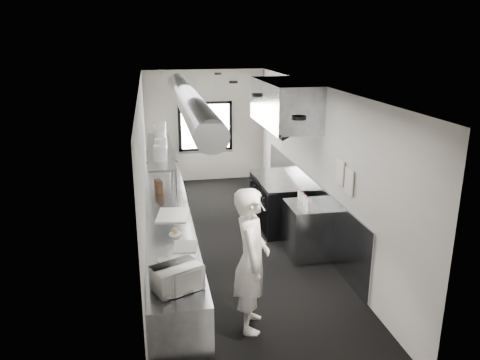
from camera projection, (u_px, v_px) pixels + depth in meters
name	position (u px, v px, depth m)	size (l,w,h in m)	color
floor	(233.00, 243.00, 8.59)	(3.00, 8.00, 0.01)	black
ceiling	(232.00, 86.00, 7.77)	(3.00, 8.00, 0.01)	beige
wall_back	(205.00, 126.00, 11.94)	(3.00, 0.02, 2.80)	#AFACA6
wall_front	(305.00, 282.00, 4.43)	(3.00, 0.02, 2.80)	#AFACA6
wall_left	(144.00, 173.00, 7.92)	(0.02, 8.00, 2.80)	#AFACA6
wall_right	(315.00, 164.00, 8.45)	(0.02, 8.00, 2.80)	#AFACA6
wall_cladding	(307.00, 203.00, 8.98)	(0.03, 5.50, 1.10)	gray
hvac_duct	(188.00, 99.00, 8.10)	(0.40, 0.40, 6.40)	#919499
service_window	(205.00, 126.00, 11.91)	(1.36, 0.05, 1.25)	white
exhaust_hood	(284.00, 104.00, 8.74)	(0.81, 2.20, 0.88)	gray
prep_counter	(169.00, 235.00, 7.79)	(0.70, 6.00, 0.90)	gray
pass_shelf	(161.00, 150.00, 8.87)	(0.45, 3.00, 0.68)	gray
range	(279.00, 202.00, 9.30)	(0.88, 1.60, 0.94)	black
bottle_station	(307.00, 230.00, 8.01)	(0.65, 0.80, 0.90)	gray
far_work_table	(162.00, 173.00, 11.26)	(0.70, 1.20, 0.90)	gray
notice_sheet_a	(340.00, 172.00, 7.26)	(0.02, 0.28, 0.38)	silver
notice_sheet_b	(349.00, 181.00, 6.94)	(0.02, 0.28, 0.38)	silver
line_cook	(251.00, 260.00, 5.87)	(0.68, 0.45, 1.87)	white
microwave	(177.00, 278.00, 5.22)	(0.48, 0.36, 0.29)	white
deli_tub_a	(166.00, 275.00, 5.47)	(0.13, 0.13, 0.10)	#A9B0A2
deli_tub_b	(163.00, 263.00, 5.76)	(0.13, 0.13, 0.10)	#A9B0A2
newspaper	(185.00, 247.00, 6.32)	(0.31, 0.39, 0.01)	silver
small_plate	(175.00, 234.00, 6.71)	(0.18, 0.18, 0.01)	silver
pastry	(175.00, 231.00, 6.69)	(0.09, 0.09, 0.09)	tan
cutting_board	(173.00, 215.00, 7.41)	(0.47, 0.63, 0.02)	silver
knife_block	(159.00, 186.00, 8.48)	(0.09, 0.21, 0.23)	#4F2D1B
plate_stack_a	(160.00, 153.00, 7.97)	(0.22, 0.22, 0.26)	silver
plate_stack_b	(161.00, 146.00, 8.41)	(0.22, 0.22, 0.28)	silver
plate_stack_c	(160.00, 137.00, 9.08)	(0.22, 0.22, 0.31)	silver
plate_stack_d	(160.00, 131.00, 9.47)	(0.24, 0.24, 0.38)	silver
squeeze_bottle_a	(308.00, 206.00, 7.58)	(0.05, 0.05, 0.16)	silver
squeeze_bottle_b	(307.00, 204.00, 7.65)	(0.06, 0.06, 0.17)	silver
squeeze_bottle_c	(305.00, 200.00, 7.84)	(0.06, 0.06, 0.17)	silver
squeeze_bottle_d	(302.00, 197.00, 8.01)	(0.05, 0.05, 0.16)	silver
squeeze_bottle_e	(299.00, 195.00, 8.12)	(0.06, 0.06, 0.17)	silver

